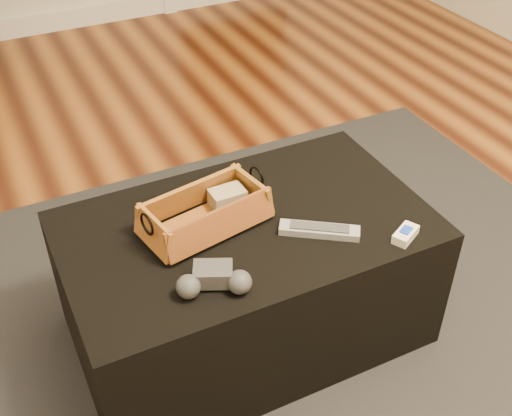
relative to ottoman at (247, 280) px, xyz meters
name	(u,v)px	position (x,y,z in m)	size (l,w,h in m)	color
floor	(214,355)	(-0.13, -0.04, -0.23)	(5.00, 5.50, 0.01)	brown
baseboard	(35,24)	(-0.13, 2.70, -0.16)	(5.00, 0.04, 0.12)	white
area_rug	(254,341)	(0.00, -0.05, -0.22)	(2.60, 2.00, 0.01)	black
ottoman	(247,280)	(0.00, 0.00, 0.00)	(1.00, 0.60, 0.42)	black
tv_remote	(203,225)	(-0.12, 0.02, 0.23)	(0.18, 0.04, 0.02)	black
cloth_bundle	(227,198)	(-0.02, 0.08, 0.25)	(0.10, 0.06, 0.05)	tan
wicker_basket	(205,214)	(-0.10, 0.04, 0.25)	(0.37, 0.24, 0.12)	#B06127
game_controller	(214,280)	(-0.18, -0.19, 0.24)	(0.19, 0.14, 0.06)	#353538
silver_remote	(319,230)	(0.16, -0.12, 0.22)	(0.20, 0.16, 0.02)	#A0A3A7
cream_gadget	(405,234)	(0.35, -0.24, 0.22)	(0.09, 0.07, 0.03)	white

